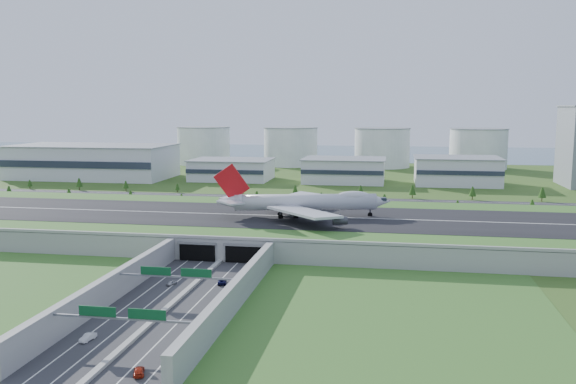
% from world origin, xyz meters
% --- Properties ---
extents(ground, '(1200.00, 1200.00, 0.00)m').
position_xyz_m(ground, '(0.00, 0.00, 0.00)').
color(ground, '#344C17').
rests_on(ground, ground).
extents(airfield_deck, '(520.00, 100.00, 9.20)m').
position_xyz_m(airfield_deck, '(0.00, -0.09, 4.12)').
color(airfield_deck, gray).
rests_on(airfield_deck, ground).
extents(underpass_road, '(38.80, 120.40, 8.00)m').
position_xyz_m(underpass_road, '(0.00, -99.42, 3.43)').
color(underpass_road, '#28282B').
rests_on(underpass_road, ground).
extents(sign_gantry_near, '(38.70, 0.70, 9.80)m').
position_xyz_m(sign_gantry_near, '(0.00, -95.04, 6.95)').
color(sign_gantry_near, gray).
rests_on(sign_gantry_near, ground).
extents(sign_gantry_far, '(38.70, 0.70, 9.80)m').
position_xyz_m(sign_gantry_far, '(0.00, -130.04, 6.95)').
color(sign_gantry_far, gray).
rests_on(sign_gantry_far, ground).
extents(north_expressway, '(560.00, 36.00, 0.12)m').
position_xyz_m(north_expressway, '(0.00, 95.00, 0.06)').
color(north_expressway, '#28282B').
rests_on(north_expressway, ground).
extents(tree_row, '(507.36, 48.70, 8.42)m').
position_xyz_m(tree_row, '(15.52, 92.47, 4.72)').
color(tree_row, '#3D2819').
rests_on(tree_row, ground).
extents(hangar_west, '(120.00, 60.00, 25.00)m').
position_xyz_m(hangar_west, '(-170.00, 185.00, 12.50)').
color(hangar_west, silver).
rests_on(hangar_west, ground).
extents(hangar_mid_a, '(58.00, 42.00, 15.00)m').
position_xyz_m(hangar_mid_a, '(-60.00, 190.00, 7.50)').
color(hangar_mid_a, silver).
rests_on(hangar_mid_a, ground).
extents(hangar_mid_b, '(58.00, 42.00, 17.00)m').
position_xyz_m(hangar_mid_b, '(25.00, 190.00, 8.50)').
color(hangar_mid_b, silver).
rests_on(hangar_mid_b, ground).
extents(hangar_mid_c, '(58.00, 42.00, 19.00)m').
position_xyz_m(hangar_mid_c, '(105.00, 190.00, 9.50)').
color(hangar_mid_c, silver).
rests_on(hangar_mid_c, ground).
extents(fuel_tank_a, '(50.00, 50.00, 35.00)m').
position_xyz_m(fuel_tank_a, '(-120.00, 310.00, 17.50)').
color(fuel_tank_a, silver).
rests_on(fuel_tank_a, ground).
extents(fuel_tank_b, '(50.00, 50.00, 35.00)m').
position_xyz_m(fuel_tank_b, '(-35.00, 310.00, 17.50)').
color(fuel_tank_b, silver).
rests_on(fuel_tank_b, ground).
extents(fuel_tank_c, '(50.00, 50.00, 35.00)m').
position_xyz_m(fuel_tank_c, '(50.00, 310.00, 17.50)').
color(fuel_tank_c, silver).
rests_on(fuel_tank_c, ground).
extents(fuel_tank_d, '(50.00, 50.00, 35.00)m').
position_xyz_m(fuel_tank_d, '(135.00, 310.00, 17.50)').
color(fuel_tank_d, silver).
rests_on(fuel_tank_d, ground).
extents(bay_water, '(1200.00, 260.00, 0.06)m').
position_xyz_m(bay_water, '(0.00, 480.00, 0.03)').
color(bay_water, '#395C6E').
rests_on(bay_water, ground).
extents(boeing_747, '(74.83, 69.97, 23.46)m').
position_xyz_m(boeing_747, '(22.93, -0.52, 14.62)').
color(boeing_747, silver).
rests_on(boeing_747, airfield_deck).
extents(car_0, '(2.77, 4.30, 1.36)m').
position_xyz_m(car_0, '(-7.03, -80.43, 0.80)').
color(car_0, '#A0A0A4').
rests_on(car_0, ground).
extents(car_1, '(2.54, 5.16, 1.63)m').
position_xyz_m(car_1, '(-10.37, -126.99, 0.93)').
color(car_1, silver).
rests_on(car_1, ground).
extents(car_2, '(3.93, 6.17, 1.59)m').
position_xyz_m(car_2, '(8.11, -76.49, 0.91)').
color(car_2, '#0B0D38').
rests_on(car_2, ground).
extents(car_3, '(3.86, 5.65, 1.52)m').
position_xyz_m(car_3, '(9.12, -142.39, 0.88)').
color(car_3, '#9F220E').
rests_on(car_3, ground).
extents(car_4, '(4.42, 2.09, 1.46)m').
position_xyz_m(car_4, '(-162.86, 84.52, 0.85)').
color(car_4, '#525257').
rests_on(car_4, ground).
extents(car_5, '(4.27, 2.88, 1.33)m').
position_xyz_m(car_5, '(17.85, 104.91, 0.79)').
color(car_5, black).
rests_on(car_5, ground).
extents(car_7, '(5.84, 3.73, 1.58)m').
position_xyz_m(car_7, '(-3.26, 101.45, 0.91)').
color(car_7, white).
rests_on(car_7, ground).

